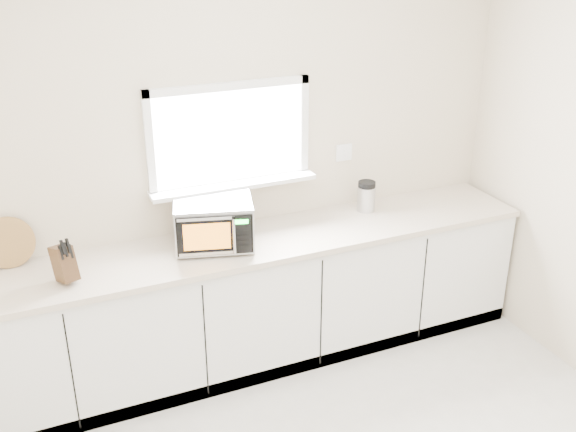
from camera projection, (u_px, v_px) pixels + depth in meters
back_wall at (230, 162)px, 4.44m from camera, size 4.00×0.17×2.70m
cabinets at (249, 304)px, 4.56m from camera, size 3.92×0.60×0.88m
countertop at (248, 244)px, 4.37m from camera, size 3.92×0.64×0.04m
microwave at (214, 223)px, 4.23m from camera, size 0.56×0.49×0.31m
knife_block at (64, 263)px, 3.83m from camera, size 0.15×0.22×0.28m
cutting_board at (8, 243)px, 3.99m from camera, size 0.31×0.07×0.31m
coffee_grinder at (366, 196)px, 4.78m from camera, size 0.15×0.15×0.22m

